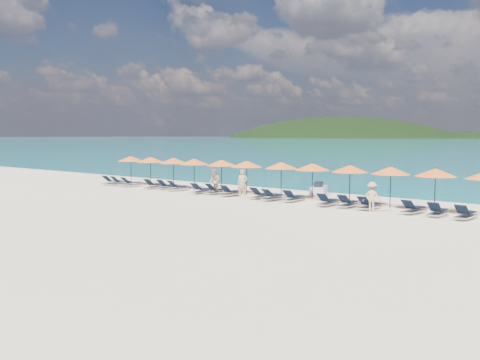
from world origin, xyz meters
The scene contains 36 objects.
ground centered at (0.00, 0.00, 0.00)m, with size 1400.00×1400.00×0.00m, color beige.
headland_main centered at (-300.00, 540.00, -38.00)m, with size 374.00×242.00×126.50m.
headland_small centered at (-150.00, 560.00, -35.00)m, with size 162.00×126.00×85.50m.
jetski centered at (2.21, 8.35, 0.34)m, with size 1.72×2.46×0.82m.
beachgoer_a centered at (-0.53, 3.88, 0.89)m, with size 0.65×0.42×1.77m, color tan.
beachgoer_b centered at (-3.21, 4.22, 0.84)m, with size 0.82×0.47×1.68m, color tan.
beachgoer_c centered at (8.30, 3.56, 0.76)m, with size 0.98×0.46×1.52m, color tan.
umbrella_0 centered at (-13.24, 5.36, 2.02)m, with size 2.10×2.10×2.28m.
umbrella_1 centered at (-10.84, 5.33, 2.02)m, with size 2.10×2.10×2.28m.
umbrella_2 centered at (-8.37, 5.41, 2.02)m, with size 2.10×2.10×2.28m.
umbrella_3 centered at (-6.04, 5.20, 2.02)m, with size 2.10×2.10×2.28m.
umbrella_4 centered at (-3.62, 5.40, 2.02)m, with size 2.10×2.10×2.28m.
umbrella_5 centered at (-1.31, 5.24, 2.02)m, with size 2.10×2.10×2.28m.
umbrella_6 centered at (1.27, 5.46, 2.02)m, with size 2.10×2.10×2.28m.
umbrella_7 centered at (3.56, 5.41, 2.02)m, with size 2.10×2.10×2.28m.
umbrella_8 centered at (6.11, 5.27, 2.02)m, with size 2.10×2.10×2.28m.
umbrella_9 centered at (8.49, 5.31, 2.02)m, with size 2.10×2.10×2.28m.
umbrella_10 centered at (10.85, 5.34, 2.02)m, with size 2.10×2.10×2.28m.
lounger_0 centered at (-13.84, 3.99, 0.24)m, with size 0.76×1.75×0.66m.
lounger_1 centered at (-12.76, 4.00, 0.24)m, with size 0.75×1.74×0.66m.
lounger_2 centered at (-11.44, 3.95, 0.24)m, with size 0.76×1.75×0.66m.
lounger_3 centered at (-9.01, 4.05, 0.24)m, with size 0.77×1.75×0.66m.
lounger_4 centered at (-7.88, 4.29, 0.24)m, with size 0.70×1.73×0.66m.
lounger_5 centered at (-6.66, 4.22, 0.24)m, with size 0.79×1.76×0.66m.
lounger_6 centered at (-4.17, 3.94, 0.24)m, with size 0.75×1.74×0.66m.
lounger_7 centered at (-3.09, 4.29, 0.24)m, with size 0.77×1.75×0.66m.
lounger_8 centered at (-1.70, 4.09, 0.24)m, with size 0.69×1.72×0.66m.
lounger_9 centered at (0.69, 4.15, 0.24)m, with size 0.66×1.72×0.66m.
lounger_10 centered at (1.78, 3.94, 0.24)m, with size 0.72×1.73×0.66m.
lounger_11 centered at (3.01, 4.25, 0.24)m, with size 0.70×1.73×0.66m.
lounger_12 centered at (5.48, 3.94, 0.24)m, with size 0.69×1.72×0.66m.
lounger_13 centered at (6.65, 4.11, 0.24)m, with size 0.66×1.72×0.66m.
lounger_14 centered at (7.86, 4.08, 0.24)m, with size 0.68×1.72×0.66m.
lounger_15 centered at (10.24, 4.11, 0.24)m, with size 0.74×1.74×0.66m.
lounger_16 centered at (11.46, 4.06, 0.24)m, with size 0.70×1.73×0.66m.
lounger_17 centered at (12.78, 3.96, 0.24)m, with size 0.64×1.71×0.66m.
Camera 1 is at (20.44, -21.49, 3.92)m, focal length 40.00 mm.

